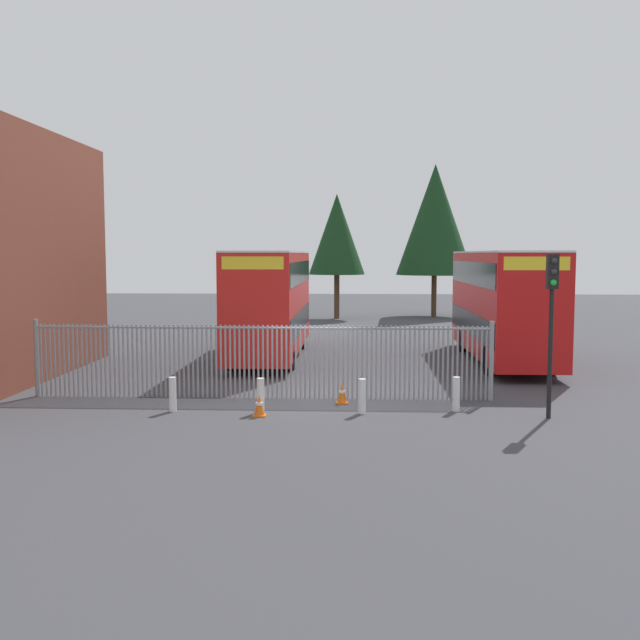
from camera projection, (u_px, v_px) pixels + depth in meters
name	position (u px, v px, depth m)	size (l,w,h in m)	color
ground_plane	(325.00, 360.00, 29.82)	(100.00, 100.00, 0.00)	#3D3D42
palisade_fence	(261.00, 359.00, 21.83)	(13.76, 0.14, 2.35)	gray
double_decker_bus_near_gate	(271.00, 299.00, 30.46)	(2.54, 10.81, 4.42)	red
double_decker_bus_behind_fence_left	(502.00, 301.00, 29.20)	(2.54, 10.81, 4.42)	red
bollard_near_left	(173.00, 394.00, 20.05)	(0.20, 0.20, 0.95)	silver
bollard_center_front	(261.00, 395.00, 19.90)	(0.20, 0.20, 0.95)	silver
bollard_near_right	(362.00, 396.00, 19.78)	(0.20, 0.20, 0.95)	silver
bollard_far_right	(456.00, 394.00, 20.09)	(0.20, 0.20, 0.95)	silver
traffic_cone_by_gate	(342.00, 394.00, 21.14)	(0.34, 0.34, 0.59)	orange
traffic_cone_mid_forecourt	(259.00, 406.00, 19.45)	(0.34, 0.34, 0.59)	orange
traffic_light_kerbside	(552.00, 305.00, 18.97)	(0.28, 0.33, 4.30)	black
tree_tall_back	(435.00, 220.00, 50.22)	(5.28, 5.28, 10.43)	#4C3823
tree_short_side	(337.00, 235.00, 48.62)	(3.73, 3.73, 8.28)	#4C3823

